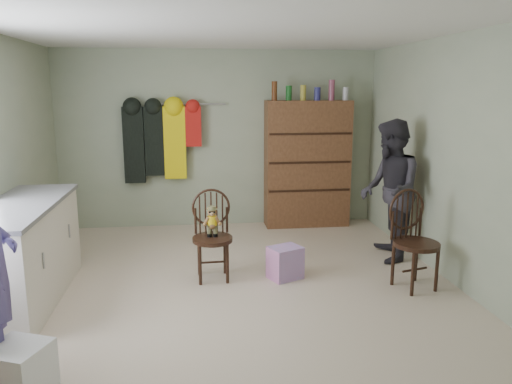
{
  "coord_description": "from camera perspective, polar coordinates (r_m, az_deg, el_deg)",
  "views": [
    {
      "loc": [
        -0.35,
        -4.64,
        1.97
      ],
      "look_at": [
        0.25,
        0.2,
        0.95
      ],
      "focal_mm": 35.0,
      "sensor_mm": 36.0,
      "label": 1
    }
  ],
  "objects": [
    {
      "name": "ground_plane",
      "position": [
        5.05,
        -2.58,
        -11.14
      ],
      "size": [
        5.0,
        5.0,
        0.0
      ],
      "primitive_type": "plane",
      "color": "beige",
      "rests_on": "ground"
    },
    {
      "name": "room_walls",
      "position": [
        5.2,
        -3.21,
        7.47
      ],
      "size": [
        5.0,
        5.0,
        5.0
      ],
      "color": "#A4AE92",
      "rests_on": "ground"
    },
    {
      "name": "counter",
      "position": [
        5.13,
        -25.03,
        -6.31
      ],
      "size": [
        0.64,
        1.86,
        0.94
      ],
      "color": "silver",
      "rests_on": "ground"
    },
    {
      "name": "plastic_tub",
      "position": [
        3.78,
        -25.5,
        -17.9
      ],
      "size": [
        0.46,
        0.45,
        0.34
      ],
      "primitive_type": "cube",
      "rotation": [
        0.0,
        0.0,
        -0.39
      ],
      "color": "white",
      "rests_on": "ground"
    },
    {
      "name": "chair_front",
      "position": [
        5.22,
        -5.04,
        -4.29
      ],
      "size": [
        0.43,
        0.43,
        0.94
      ],
      "rotation": [
        0.0,
        0.0,
        0.03
      ],
      "color": "black",
      "rests_on": "ground"
    },
    {
      "name": "chair_far",
      "position": [
        5.21,
        17.49,
        -4.8
      ],
      "size": [
        0.54,
        0.54,
        0.99
      ],
      "rotation": [
        0.0,
        0.0,
        0.27
      ],
      "color": "black",
      "rests_on": "ground"
    },
    {
      "name": "striped_bag",
      "position": [
        5.3,
        3.35,
        -8.06
      ],
      "size": [
        0.4,
        0.36,
        0.34
      ],
      "primitive_type": "cube",
      "rotation": [
        0.0,
        0.0,
        0.43
      ],
      "color": "pink",
      "rests_on": "ground"
    },
    {
      "name": "person_right",
      "position": [
        5.9,
        15.02,
        0.14
      ],
      "size": [
        0.76,
        0.9,
        1.63
      ],
      "primitive_type": "imported",
      "rotation": [
        0.0,
        0.0,
        -1.77
      ],
      "color": "#2D2B33",
      "rests_on": "ground"
    },
    {
      "name": "dresser",
      "position": [
        7.2,
        5.87,
        3.29
      ],
      "size": [
        1.2,
        0.39,
        2.08
      ],
      "color": "brown",
      "rests_on": "ground"
    },
    {
      "name": "coat_rack",
      "position": [
        7.08,
        -10.95,
        5.75
      ],
      "size": [
        1.42,
        0.12,
        1.09
      ],
      "color": "#99999E",
      "rests_on": "ground"
    }
  ]
}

